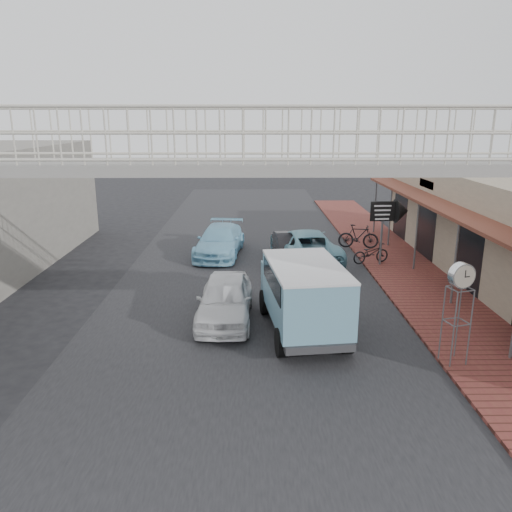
{
  "coord_description": "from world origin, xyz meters",
  "views": [
    {
      "loc": [
        0.16,
        -14.76,
        6.1
      ],
      "look_at": [
        0.31,
        0.88,
        1.8
      ],
      "focal_mm": 35.0,
      "sensor_mm": 36.0,
      "label": 1
    }
  ],
  "objects_px": {
    "angkot_far": "(220,241)",
    "motorcycle_far": "(358,236)",
    "arrow_sign": "(400,212)",
    "motorcycle_near": "(371,253)",
    "street_clock": "(461,280)",
    "angkot_van": "(303,289)",
    "dark_sedan": "(292,249)",
    "white_hatchback": "(225,299)",
    "angkot_curb": "(305,246)"
  },
  "relations": [
    {
      "from": "angkot_far",
      "to": "motorcycle_far",
      "type": "distance_m",
      "value": 6.65
    },
    {
      "from": "arrow_sign",
      "to": "angkot_far",
      "type": "bearing_deg",
      "value": 162.4
    },
    {
      "from": "motorcycle_near",
      "to": "street_clock",
      "type": "distance_m",
      "value": 9.24
    },
    {
      "from": "angkot_van",
      "to": "street_clock",
      "type": "distance_m",
      "value": 4.28
    },
    {
      "from": "dark_sedan",
      "to": "angkot_van",
      "type": "distance_m",
      "value": 7.36
    },
    {
      "from": "angkot_van",
      "to": "arrow_sign",
      "type": "distance_m",
      "value": 8.36
    },
    {
      "from": "motorcycle_far",
      "to": "street_clock",
      "type": "relative_size",
      "value": 0.72
    },
    {
      "from": "angkot_far",
      "to": "angkot_van",
      "type": "relative_size",
      "value": 1.01
    },
    {
      "from": "motorcycle_near",
      "to": "motorcycle_far",
      "type": "relative_size",
      "value": 0.89
    },
    {
      "from": "arrow_sign",
      "to": "angkot_van",
      "type": "bearing_deg",
      "value": -128.05
    },
    {
      "from": "motorcycle_near",
      "to": "motorcycle_far",
      "type": "bearing_deg",
      "value": -19.08
    },
    {
      "from": "white_hatchback",
      "to": "motorcycle_far",
      "type": "xyz_separation_m",
      "value": [
        5.96,
        8.62,
        -0.02
      ]
    },
    {
      "from": "angkot_curb",
      "to": "motorcycle_far",
      "type": "distance_m",
      "value": 3.48
    },
    {
      "from": "angkot_van",
      "to": "arrow_sign",
      "type": "xyz_separation_m",
      "value": [
        4.69,
        6.85,
        0.99
      ]
    },
    {
      "from": "white_hatchback",
      "to": "angkot_far",
      "type": "height_order",
      "value": "white_hatchback"
    },
    {
      "from": "dark_sedan",
      "to": "angkot_van",
      "type": "height_order",
      "value": "angkot_van"
    },
    {
      "from": "white_hatchback",
      "to": "angkot_far",
      "type": "xyz_separation_m",
      "value": [
        -0.63,
        7.75,
        -0.02
      ]
    },
    {
      "from": "dark_sedan",
      "to": "angkot_curb",
      "type": "bearing_deg",
      "value": 18.11
    },
    {
      "from": "angkot_curb",
      "to": "angkot_van",
      "type": "relative_size",
      "value": 1.15
    },
    {
      "from": "angkot_van",
      "to": "motorcycle_near",
      "type": "bearing_deg",
      "value": 55.96
    },
    {
      "from": "white_hatchback",
      "to": "arrow_sign",
      "type": "relative_size",
      "value": 1.46
    },
    {
      "from": "angkot_far",
      "to": "motorcycle_far",
      "type": "relative_size",
      "value": 2.45
    },
    {
      "from": "dark_sedan",
      "to": "angkot_far",
      "type": "relative_size",
      "value": 0.85
    },
    {
      "from": "angkot_far",
      "to": "street_clock",
      "type": "height_order",
      "value": "street_clock"
    },
    {
      "from": "motorcycle_near",
      "to": "dark_sedan",
      "type": "bearing_deg",
      "value": 65.75
    },
    {
      "from": "motorcycle_far",
      "to": "arrow_sign",
      "type": "xyz_separation_m",
      "value": [
        1.05,
        -2.77,
        1.7
      ]
    },
    {
      "from": "motorcycle_far",
      "to": "street_clock",
      "type": "height_order",
      "value": "street_clock"
    },
    {
      "from": "angkot_curb",
      "to": "angkot_far",
      "type": "distance_m",
      "value": 3.98
    },
    {
      "from": "arrow_sign",
      "to": "dark_sedan",
      "type": "bearing_deg",
      "value": 170.27
    },
    {
      "from": "white_hatchback",
      "to": "angkot_far",
      "type": "distance_m",
      "value": 7.78
    },
    {
      "from": "motorcycle_far",
      "to": "street_clock",
      "type": "bearing_deg",
      "value": -170.34
    },
    {
      "from": "motorcycle_near",
      "to": "motorcycle_far",
      "type": "xyz_separation_m",
      "value": [
        0.0,
        2.61,
        0.13
      ]
    },
    {
      "from": "dark_sedan",
      "to": "street_clock",
      "type": "height_order",
      "value": "street_clock"
    },
    {
      "from": "dark_sedan",
      "to": "arrow_sign",
      "type": "distance_m",
      "value": 4.76
    },
    {
      "from": "angkot_van",
      "to": "motorcycle_far",
      "type": "xyz_separation_m",
      "value": [
        3.64,
        9.62,
        -0.7
      ]
    },
    {
      "from": "arrow_sign",
      "to": "angkot_curb",
      "type": "bearing_deg",
      "value": 165.93
    },
    {
      "from": "angkot_curb",
      "to": "angkot_far",
      "type": "relative_size",
      "value": 1.14
    },
    {
      "from": "white_hatchback",
      "to": "angkot_curb",
      "type": "relative_size",
      "value": 0.77
    },
    {
      "from": "dark_sedan",
      "to": "angkot_far",
      "type": "height_order",
      "value": "angkot_far"
    },
    {
      "from": "white_hatchback",
      "to": "motorcycle_far",
      "type": "distance_m",
      "value": 10.48
    },
    {
      "from": "angkot_curb",
      "to": "street_clock",
      "type": "bearing_deg",
      "value": 99.66
    },
    {
      "from": "motorcycle_near",
      "to": "angkot_van",
      "type": "bearing_deg",
      "value": 133.51
    },
    {
      "from": "angkot_far",
      "to": "street_clock",
      "type": "relative_size",
      "value": 1.77
    },
    {
      "from": "motorcycle_far",
      "to": "arrow_sign",
      "type": "height_order",
      "value": "arrow_sign"
    },
    {
      "from": "white_hatchback",
      "to": "angkot_curb",
      "type": "height_order",
      "value": "angkot_curb"
    },
    {
      "from": "white_hatchback",
      "to": "street_clock",
      "type": "bearing_deg",
      "value": -25.39
    },
    {
      "from": "motorcycle_far",
      "to": "angkot_curb",
      "type": "bearing_deg",
      "value": 136.05
    },
    {
      "from": "angkot_van",
      "to": "motorcycle_far",
      "type": "relative_size",
      "value": 2.42
    },
    {
      "from": "angkot_far",
      "to": "angkot_van",
      "type": "bearing_deg",
      "value": -65.19
    },
    {
      "from": "angkot_curb",
      "to": "motorcycle_far",
      "type": "relative_size",
      "value": 2.79
    }
  ]
}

